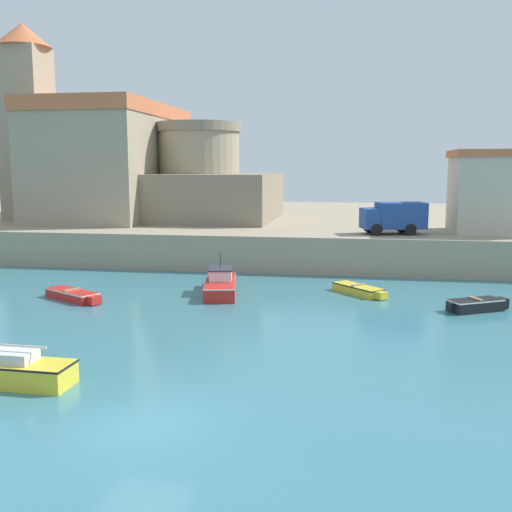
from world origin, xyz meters
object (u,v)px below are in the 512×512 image
object	(u,v)px
dinghy_black_1	(477,305)
church	(102,156)
dinghy_yellow_0	(359,289)
truck_on_quay	(394,217)
motorboat_red_4	(221,284)
dinghy_red_2	(73,295)
harbor_shed_near_wharf	(503,191)
fortress	(199,187)

from	to	relation	value
dinghy_black_1	church	bearing A→B (deg)	144.19
dinghy_yellow_0	truck_on_quay	bearing A→B (deg)	75.21
church	motorboat_red_4	bearing A→B (deg)	-51.08
dinghy_black_1	motorboat_red_4	size ratio (longest dim) A/B	0.55
dinghy_yellow_0	motorboat_red_4	xyz separation A→B (m)	(-7.81, -1.08, 0.27)
church	truck_on_quay	world-z (taller)	church
dinghy_red_2	harbor_shed_near_wharf	world-z (taller)	harbor_shed_near_wharf
dinghy_yellow_0	harbor_shed_near_wharf	world-z (taller)	harbor_shed_near_wharf
fortress	truck_on_quay	size ratio (longest dim) A/B	2.88
fortress	church	bearing A→B (deg)	-176.84
dinghy_black_1	harbor_shed_near_wharf	size ratio (longest dim) A/B	0.45
dinghy_black_1	church	world-z (taller)	church
motorboat_red_4	fortress	xyz separation A→B (m)	(-6.28, 19.24, 4.82)
dinghy_yellow_0	dinghy_red_2	distance (m)	15.86
church	truck_on_quay	distance (m)	27.15
dinghy_yellow_0	church	world-z (taller)	church
dinghy_red_2	motorboat_red_4	xyz separation A→B (m)	(7.52, 2.99, 0.25)
harbor_shed_near_wharf	dinghy_black_1	bearing A→B (deg)	-106.40
motorboat_red_4	truck_on_quay	world-z (taller)	truck_on_quay
dinghy_black_1	church	xyz separation A→B (m)	(-28.75, 20.75, 7.77)
dinghy_black_1	harbor_shed_near_wharf	distance (m)	15.42
dinghy_yellow_0	church	xyz separation A→B (m)	(-22.95, 17.67, 7.83)
dinghy_black_1	motorboat_red_4	world-z (taller)	motorboat_red_4
dinghy_red_2	harbor_shed_near_wharf	distance (m)	29.78
dinghy_red_2	dinghy_black_1	bearing A→B (deg)	2.69
dinghy_black_1	motorboat_red_4	distance (m)	13.76
dinghy_black_1	fortress	size ratio (longest dim) A/B	0.24
motorboat_red_4	harbor_shed_near_wharf	distance (m)	21.93
church	harbor_shed_near_wharf	xyz separation A→B (m)	(32.86, -6.80, -2.65)
dinghy_yellow_0	motorboat_red_4	bearing A→B (deg)	-172.10
church	dinghy_black_1	bearing A→B (deg)	-35.81
dinghy_red_2	truck_on_quay	xyz separation A→B (m)	(17.62, 12.77, 3.45)
dinghy_black_1	motorboat_red_4	bearing A→B (deg)	171.65
church	harbor_shed_near_wharf	size ratio (longest dim) A/B	2.41
dinghy_black_1	fortress	xyz separation A→B (m)	(-19.89, 21.24, 5.04)
dinghy_black_1	dinghy_red_2	world-z (taller)	dinghy_black_1
dinghy_red_2	truck_on_quay	world-z (taller)	truck_on_quay
dinghy_red_2	church	size ratio (longest dim) A/B	0.23
motorboat_red_4	harbor_shed_near_wharf	xyz separation A→B (m)	(17.72, 11.95, 4.90)
dinghy_red_2	church	world-z (taller)	church
motorboat_red_4	truck_on_quay	bearing A→B (deg)	44.04
dinghy_black_1	truck_on_quay	world-z (taller)	truck_on_quay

